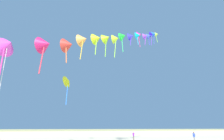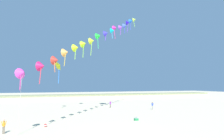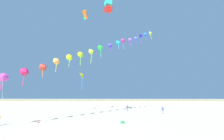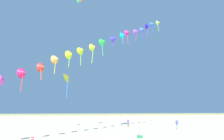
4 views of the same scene
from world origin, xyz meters
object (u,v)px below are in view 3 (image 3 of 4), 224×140
(person_near_right, at_px, (163,110))
(large_kite_high_solo, at_px, (85,15))
(person_near_left, at_px, (127,107))
(large_kite_mid_trail, at_px, (82,75))
(beach_cooler, at_px, (123,122))
(beach_ball, at_px, (38,122))
(large_kite_low_lead, at_px, (108,6))

(person_near_right, height_order, large_kite_high_solo, large_kite_high_solo)
(person_near_left, distance_m, large_kite_mid_trail, 14.08)
(beach_cooler, xyz_separation_m, beach_ball, (-12.39, -0.06, -0.03))
(person_near_left, distance_m, large_kite_high_solo, 24.40)
(large_kite_high_solo, bearing_deg, beach_cooler, -46.88)
(person_near_right, bearing_deg, beach_ball, -154.40)
(large_kite_low_lead, distance_m, large_kite_mid_trail, 17.72)
(large_kite_mid_trail, distance_m, large_kite_high_solo, 14.63)
(person_near_right, bearing_deg, person_near_left, 138.20)
(person_near_left, xyz_separation_m, large_kite_high_solo, (-9.74, -8.09, 20.86))
(person_near_left, relative_size, beach_ball, 4.24)
(person_near_left, distance_m, person_near_right, 9.41)
(large_kite_low_lead, height_order, beach_cooler, large_kite_low_lead)
(large_kite_mid_trail, xyz_separation_m, beach_cooler, (9.53, -15.31, -8.79))
(beach_ball, bearing_deg, beach_cooler, 0.26)
(large_kite_low_lead, height_order, large_kite_mid_trail, large_kite_low_lead)
(person_near_left, height_order, person_near_right, person_near_right)
(person_near_right, relative_size, large_kite_high_solo, 0.61)
(beach_ball, bearing_deg, person_near_left, 49.05)
(person_near_left, bearing_deg, large_kite_low_lead, -111.75)
(person_near_right, height_order, beach_cooler, person_near_right)
(large_kite_low_lead, xyz_separation_m, beach_ball, (-9.94, -5.54, -21.75))
(beach_cooler, bearing_deg, person_near_right, 48.67)
(large_kite_mid_trail, bearing_deg, beach_ball, -100.53)
(beach_cooler, bearing_deg, beach_ball, -179.74)
(person_near_right, bearing_deg, large_kite_low_lead, -157.68)
(person_near_right, height_order, large_kite_mid_trail, large_kite_mid_trail)
(large_kite_high_solo, bearing_deg, large_kite_low_lead, -28.06)
(large_kite_mid_trail, xyz_separation_m, beach_ball, (-2.86, -15.37, -8.82))
(large_kite_low_lead, relative_size, large_kite_high_solo, 0.89)
(beach_cooler, bearing_deg, person_near_left, 83.34)
(beach_cooler, distance_m, beach_ball, 12.39)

